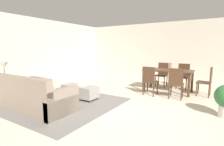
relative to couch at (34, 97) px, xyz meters
The scene contains 16 objects.
ground_plane 2.11m from the couch, 27.30° to the left, with size 10.80×10.80×0.00m, color beige.
wall_back 6.33m from the couch, 72.70° to the left, with size 9.00×0.12×2.70m, color #BCB2A0.
wall_left 3.20m from the couch, 151.14° to the left, with size 0.12×11.00×2.70m, color #BCB2A0.
area_rug 0.75m from the couch, 78.06° to the left, with size 3.00×2.80×0.01m, color slate.
couch is the anchor object (origin of this frame).
ottoman_table 1.33m from the couch, 77.45° to the left, with size 1.14×0.46×0.39m.
side_table 1.32m from the couch, behind, with size 0.40×0.40×0.59m.
table_lamp 1.49m from the couch, behind, with size 0.26×0.26×0.53m.
dining_table 4.24m from the couch, 56.76° to the left, with size 1.58×0.85×0.76m.
dining_chair_near_left 3.35m from the couch, 54.22° to the left, with size 0.42×0.42×0.92m.
dining_chair_near_right 3.87m from the couch, 44.69° to the left, with size 0.42×0.42×0.92m.
dining_chair_far_left 4.74m from the couch, 66.46° to the left, with size 0.42×0.42×0.92m.
dining_chair_far_right 5.08m from the couch, 58.22° to the left, with size 0.41×0.41×0.92m.
dining_chair_head_east 4.98m from the couch, 45.23° to the left, with size 0.42×0.42×0.92m.
vase_centerpiece 4.27m from the couch, 55.46° to the left, with size 0.09×0.09×0.25m, color #B26659.
book_on_ottoman 1.39m from the couch, 74.78° to the left, with size 0.26×0.20×0.03m, color silver.
Camera 1 is at (1.93, -3.45, 1.49)m, focal length 27.84 mm.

